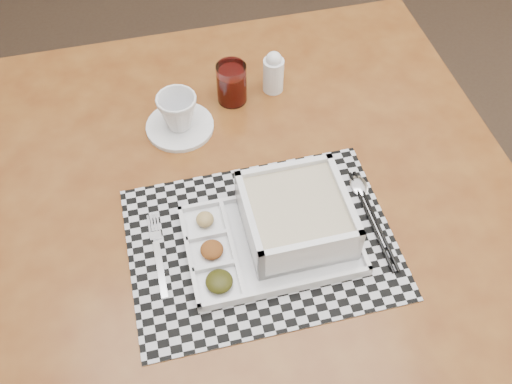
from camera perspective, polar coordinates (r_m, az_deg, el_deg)
floor at (r=2.29m, az=-0.58°, el=2.85°), size 5.00×5.00×0.00m
dining_table at (r=1.22m, az=-0.46°, el=-2.41°), size 1.15×1.15×0.83m
placemat at (r=1.09m, az=0.55°, el=-5.08°), size 0.51×0.39×0.00m
serving_tray at (r=1.07m, az=3.25°, el=-3.13°), size 0.33×0.24×0.09m
fork at (r=1.09m, az=-9.74°, el=-5.96°), size 0.02×0.19×0.00m
spoon at (r=1.17m, az=10.48°, el=0.09°), size 0.04×0.18×0.01m
chopsticks at (r=1.13m, az=11.60°, el=-2.69°), size 0.03×0.24×0.01m
saucer at (r=1.28m, az=-7.61°, el=6.52°), size 0.15×0.15×0.01m
cup at (r=1.25m, az=-7.83°, el=7.97°), size 0.09×0.09×0.08m
juice_glass at (r=1.31m, az=-2.45°, el=10.69°), size 0.07×0.07×0.10m
creamer_bottle at (r=1.33m, az=1.75°, el=11.89°), size 0.05×0.05×0.11m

